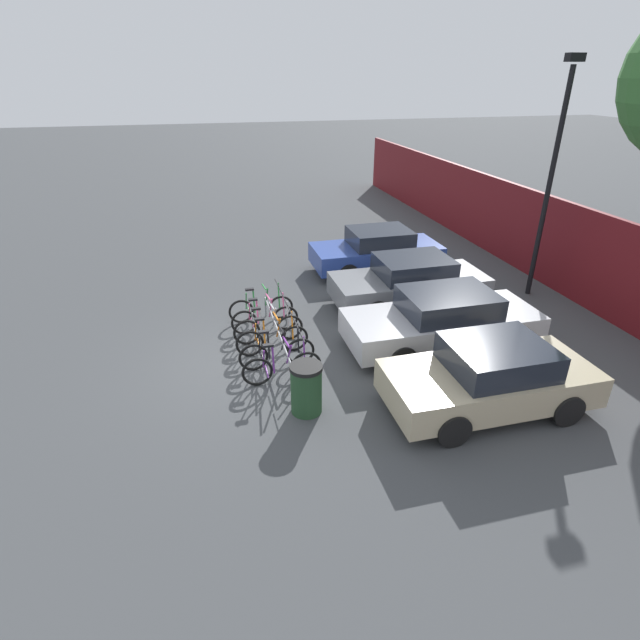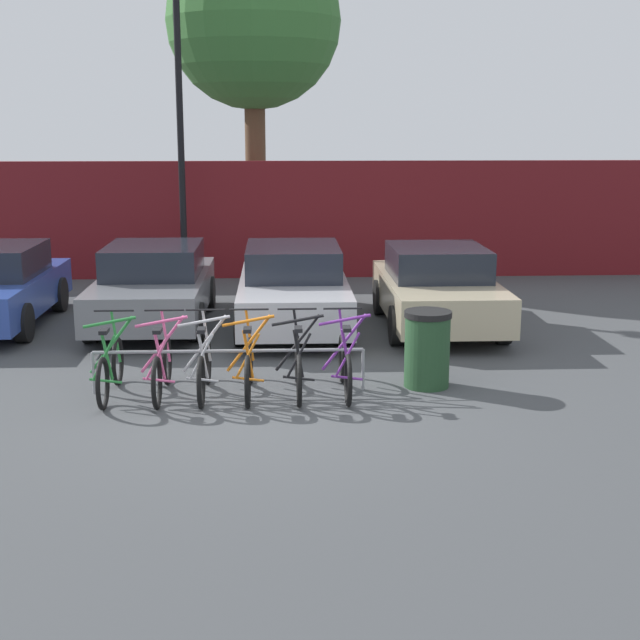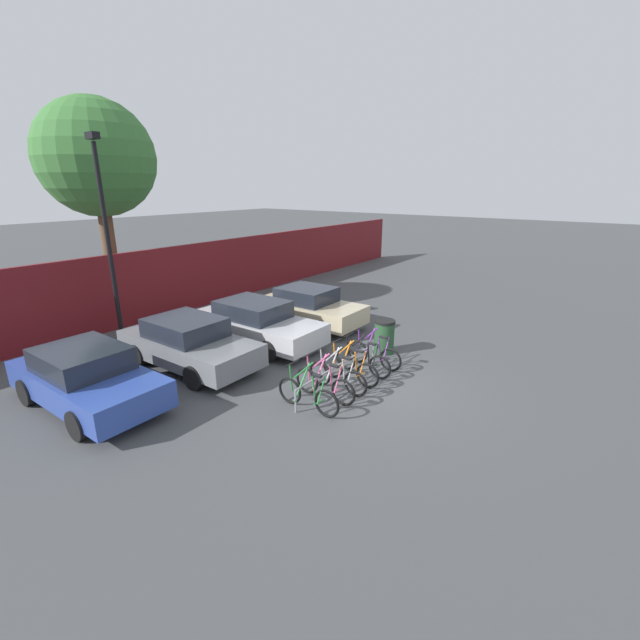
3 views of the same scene
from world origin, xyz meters
The scene contains 15 objects.
ground_plane centered at (0.00, 0.00, 0.00)m, with size 120.00×120.00×0.00m, color #424447.
hoarding_wall centered at (0.00, 9.50, 1.31)m, with size 36.00×0.16×2.62m, color maroon.
bike_rack centered at (-0.47, 0.67, 0.48)m, with size 3.56×0.04×0.57m.
bicycle_green centered at (-1.98, 0.53, 0.38)m, with size 0.68×1.71×1.05m.
bicycle_pink centered at (-1.33, 0.53, 0.38)m, with size 0.68×1.71×1.05m.
bicycle_silver centered at (-0.78, 0.53, 0.38)m, with size 0.68×1.71×1.05m.
bicycle_orange centered at (-0.21, 0.53, 0.38)m, with size 0.68×1.71×1.05m.
bicycle_black centered at (0.43, 0.53, 0.38)m, with size 0.68×1.71×1.05m.
bicycle_purple centered at (1.04, 0.53, 0.38)m, with size 0.68×1.71×1.05m.
car_grey centered at (-1.98, 4.71, 0.69)m, with size 1.91×4.26×1.40m.
car_silver centered at (0.43, 4.49, 0.69)m, with size 1.91×4.55×1.40m.
car_beige centered at (2.90, 4.25, 0.69)m, with size 1.91×4.01×1.40m.
lamp_post centered at (-1.83, 8.50, 3.53)m, with size 0.24×0.44×6.35m.
trash_bin centered at (2.15, 0.79, 0.52)m, with size 0.63×0.63×1.03m.
tree_behind_hoarding centered at (-0.34, 11.30, 5.75)m, with size 4.11×4.11×7.86m.
Camera 2 is at (0.18, -10.59, 3.46)m, focal length 50.00 mm.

